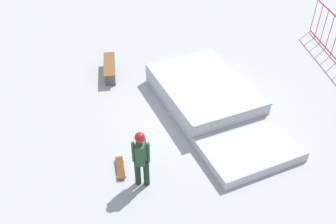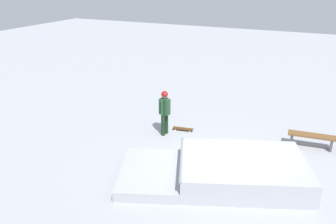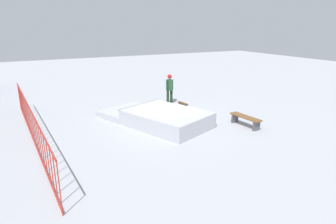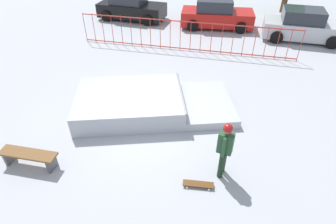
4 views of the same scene
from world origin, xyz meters
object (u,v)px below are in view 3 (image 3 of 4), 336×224
at_px(skate_ramp, 159,117).
at_px(park_bench, 245,119).
at_px(skateboard, 183,103).
at_px(skater, 170,87).

bearing_deg(skate_ramp, park_bench, -143.65).
bearing_deg(skateboard, skater, 40.50).
relative_size(skater, park_bench, 1.06).
height_order(skate_ramp, skateboard, skate_ramp).
height_order(skate_ramp, skater, skater).
bearing_deg(skateboard, park_bench, 178.17).
relative_size(skater, skateboard, 2.10).
xyz_separation_m(skateboard, park_bench, (-4.62, -0.62, 0.28)).
xyz_separation_m(skate_ramp, park_bench, (-2.09, -3.34, 0.04)).
relative_size(skate_ramp, park_bench, 3.67).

